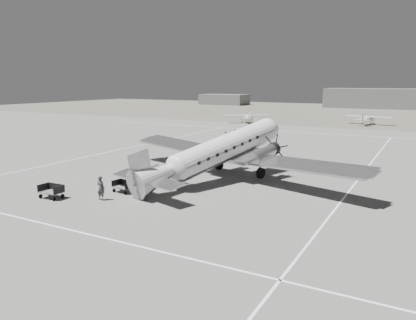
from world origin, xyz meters
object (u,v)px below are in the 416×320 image
at_px(baggage_cart_near, 123,187).
at_px(baggage_cart_far, 51,192).
at_px(hangar_main, 391,99).
at_px(ramp_agent, 138,178).
at_px(dc3_airliner, 219,153).
at_px(shed_secondary, 224,99).
at_px(light_plane_right, 368,120).
at_px(light_plane_left, 247,119).
at_px(ground_crew, 101,188).
at_px(passenger, 161,175).

bearing_deg(baggage_cart_near, baggage_cart_far, -126.13).
height_order(hangar_main, ramp_agent, hangar_main).
xyz_separation_m(dc3_airliner, ramp_agent, (-4.45, -5.80, -1.57)).
distance_m(hangar_main, shed_secondary, 60.22).
height_order(baggage_cart_far, ramp_agent, ramp_agent).
bearing_deg(baggage_cart_near, light_plane_right, 88.59).
distance_m(light_plane_left, ground_crew, 60.05).
xyz_separation_m(hangar_main, passenger, (-7.68, -122.31, -2.51)).
relative_size(hangar_main, light_plane_left, 4.29).
height_order(light_plane_left, light_plane_right, light_plane_left).
distance_m(light_plane_left, baggage_cart_far, 60.78).
bearing_deg(hangar_main, light_plane_left, -107.63).
relative_size(light_plane_left, baggage_cart_far, 5.31).
height_order(hangar_main, dc3_airliner, hangar_main).
height_order(light_plane_right, ground_crew, light_plane_right).
bearing_deg(baggage_cart_near, shed_secondary, 120.03).
xyz_separation_m(light_plane_left, passenger, (14.53, -52.44, -0.23)).
bearing_deg(baggage_cart_near, ramp_agent, 80.63).
height_order(dc3_airliner, passenger, dc3_airliner).
distance_m(light_plane_left, passenger, 54.42).
relative_size(dc3_airliner, light_plane_left, 2.71).
bearing_deg(light_plane_right, baggage_cart_far, -92.00).
bearing_deg(passenger, baggage_cart_near, -173.10).
height_order(shed_secondary, dc3_airliner, dc3_airliner).
xyz_separation_m(shed_secondary, baggage_cart_near, (51.24, -120.96, -1.53)).
xyz_separation_m(baggage_cart_near, baggage_cart_far, (-3.66, -3.89, 0.05)).
distance_m(ground_crew, ramp_agent, 3.88).
height_order(hangar_main, baggage_cart_near, hangar_main).
height_order(hangar_main, ground_crew, hangar_main).
relative_size(dc3_airliner, light_plane_right, 2.75).
distance_m(baggage_cart_near, baggage_cart_far, 5.34).
bearing_deg(shed_secondary, hangar_main, 4.76).
xyz_separation_m(hangar_main, ramp_agent, (-8.34, -124.55, -2.35)).
bearing_deg(baggage_cart_far, passenger, 56.69).
distance_m(shed_secondary, dc3_airliner, 126.84).
bearing_deg(ground_crew, passenger, -101.42).
bearing_deg(baggage_cart_near, passenger, 80.63).
distance_m(dc3_airliner, ground_crew, 10.93).
xyz_separation_m(baggage_cart_far, ground_crew, (3.65, 1.45, 0.40)).
distance_m(light_plane_left, light_plane_right, 24.88).
height_order(baggage_cart_near, ramp_agent, ramp_agent).
bearing_deg(light_plane_right, shed_secondary, 146.49).
height_order(ground_crew, ramp_agent, ramp_agent).
relative_size(shed_secondary, ground_crew, 9.80).
bearing_deg(ramp_agent, light_plane_right, -0.79).
distance_m(dc3_airliner, baggage_cart_near, 8.94).
xyz_separation_m(hangar_main, dc3_airliner, (-3.89, -118.75, -0.78)).
relative_size(dc3_airliner, ground_crew, 14.42).
bearing_deg(dc3_airliner, light_plane_right, 101.66).
relative_size(light_plane_right, ground_crew, 5.24).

